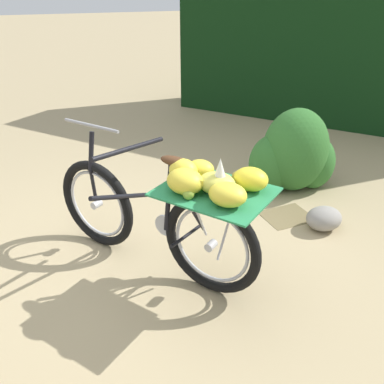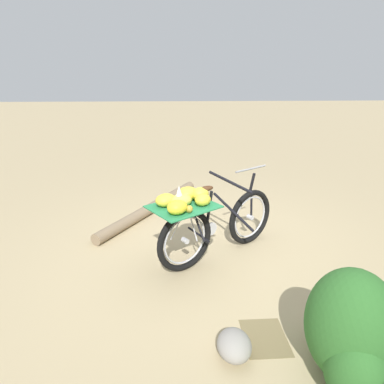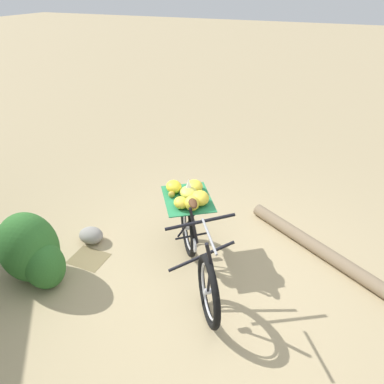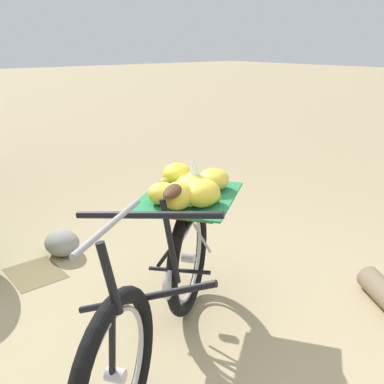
{
  "view_description": "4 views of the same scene",
  "coord_description": "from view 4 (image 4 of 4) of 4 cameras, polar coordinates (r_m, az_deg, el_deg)",
  "views": [
    {
      "loc": [
        -0.73,
        -2.46,
        1.92
      ],
      "look_at": [
        0.14,
        -0.4,
        0.77
      ],
      "focal_mm": 37.92,
      "sensor_mm": 36.0,
      "label": 1
    },
    {
      "loc": [
        3.46,
        -0.56,
        2.05
      ],
      "look_at": [
        0.26,
        -0.37,
        0.93
      ],
      "focal_mm": 30.27,
      "sensor_mm": 36.0,
      "label": 2
    },
    {
      "loc": [
        -1.13,
        2.72,
        2.97
      ],
      "look_at": [
        0.27,
        -0.59,
        0.79
      ],
      "focal_mm": 32.8,
      "sensor_mm": 36.0,
      "label": 3
    },
    {
      "loc": [
        -1.62,
        1.07,
        1.65
      ],
      "look_at": [
        0.27,
        -0.48,
        0.8
      ],
      "focal_mm": 39.82,
      "sensor_mm": 36.0,
      "label": 4
    }
  ],
  "objects": [
    {
      "name": "path_stone",
      "position": [
        3.68,
        -17.03,
        -6.54
      ],
      "size": [
        0.32,
        0.27,
        0.2
      ],
      "primitive_type": "ellipsoid",
      "color": "gray",
      "rests_on": "ground_plane"
    },
    {
      "name": "ground_plane",
      "position": [
        2.55,
        -4.81,
        -21.24
      ],
      "size": [
        60.0,
        60.0,
        0.0
      ],
      "primitive_type": "plane",
      "color": "tan"
    },
    {
      "name": "bicycle",
      "position": [
        2.36,
        -2.79,
        -8.83
      ],
      "size": [
        1.25,
        1.64,
        1.03
      ],
      "rotation": [
        0.0,
        0.0,
        2.17
      ],
      "color": "black",
      "rests_on": "ground_plane"
    },
    {
      "name": "leaf_litter_patch",
      "position": [
        3.5,
        -20.26,
        -10.15
      ],
      "size": [
        0.44,
        0.36,
        0.01
      ],
      "primitive_type": "cube",
      "color": "olive",
      "rests_on": "ground_plane"
    }
  ]
}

